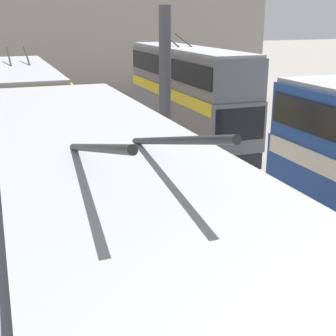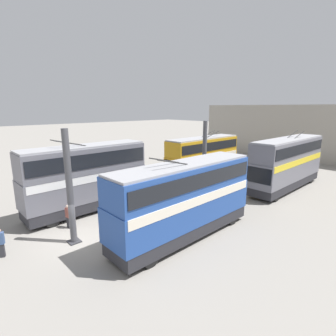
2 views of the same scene
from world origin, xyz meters
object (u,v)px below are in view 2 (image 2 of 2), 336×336
Objects in this scene: bus_right_far at (203,155)px; person_aisle_foreground at (0,242)px; bus_right_near at (87,174)px; bus_left_near at (185,196)px; oil_drum at (137,231)px; person_by_right_row at (68,216)px; person_aisle_midway at (180,202)px; bus_left_far at (287,160)px.

person_aisle_foreground is at bearing -171.86° from bus_right_far.
bus_left_near is at bearing -74.06° from bus_right_near.
oil_drum is (0.08, -6.34, -2.59)m from bus_right_near.
person_by_right_row is (-4.87, 6.30, -1.88)m from bus_left_near.
person_aisle_midway is (5.09, -5.26, -2.18)m from bus_right_near.
bus_right_near is at bearing 90.69° from oil_drum.
bus_right_near is 7.64m from person_aisle_midway.
person_by_right_row is at bearing 128.74° from person_aisle_foreground.
bus_left_far is 24.81m from person_aisle_foreground.
person_by_right_row reaches higher than person_aisle_midway.
bus_left_far is at bearing -25.54° from bus_right_near.
bus_right_near is 5.76× the size of person_aisle_foreground.
bus_left_far is at bearing -6.50° from oil_drum.
bus_left_near is at bearing -180.00° from bus_left_far.
bus_left_far is 17.63m from oil_drum.
bus_left_far reaches higher than bus_right_far.
oil_drum is (-2.30, 1.97, -2.35)m from bus_left_near.
bus_left_near is at bearing -145.11° from bus_right_far.
bus_left_near is 4.53m from person_aisle_midway.
bus_left_far is 6.82× the size of person_by_right_row.
bus_right_near is 6.85m from oil_drum.
bus_left_near is at bearing -40.64° from oil_drum.
person_aisle_foreground is at bearing -155.92° from bus_right_near.
bus_right_far is 10.78m from person_aisle_midway.
oil_drum is (-17.33, 1.97, -2.52)m from bus_left_far.
bus_left_near reaches higher than bus_right_far.
person_by_right_row is (-2.50, -2.02, -2.13)m from bus_right_near.
bus_left_near is at bearing 108.14° from person_aisle_midway.
oil_drum is at bearing 173.50° from bus_left_far.
bus_right_near is at bearing 154.46° from bus_left_far.
bus_right_far reaches higher than person_by_right_row.
person_by_right_row is at bearing 162.44° from bus_left_far.
person_by_right_row is at bearing -173.14° from bus_right_far.
bus_left_far is at bearing 103.20° from person_aisle_foreground.
bus_left_near is 1.08× the size of bus_right_near.
bus_right_far is at bearing 0.00° from bus_right_near.
bus_right_near is 7.68m from person_aisle_foreground.
bus_right_near is at bearing 13.79° from person_aisle_midway.
bus_left_near is 12.43× the size of oil_drum.
bus_left_far reaches higher than person_aisle_midway.
bus_right_near is (-17.41, 8.32, 0.07)m from bus_left_far.
oil_drum is at bearing 71.94° from person_aisle_midway.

